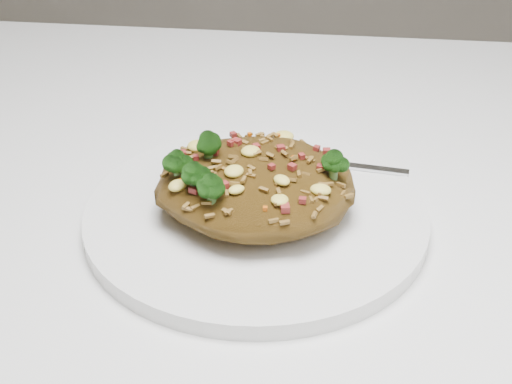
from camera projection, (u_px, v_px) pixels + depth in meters
dining_table at (244, 268)px, 0.68m from camera, size 1.20×0.80×0.75m
plate at (256, 215)px, 0.58m from camera, size 0.28×0.28×0.01m
fried_rice at (255, 177)px, 0.56m from camera, size 0.16×0.15×0.06m
fork at (326, 163)px, 0.64m from camera, size 0.16×0.03×0.00m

